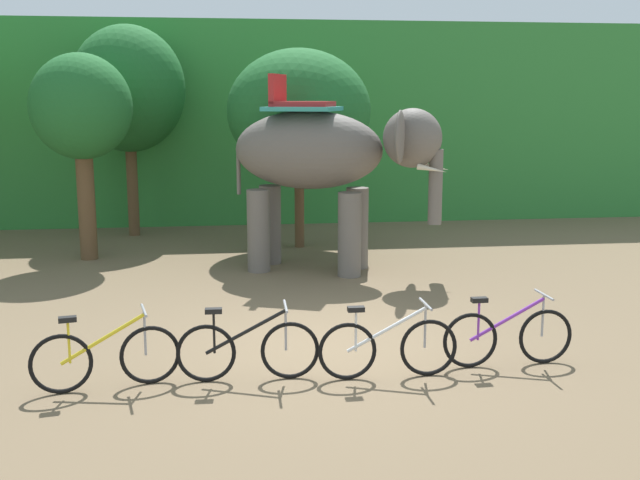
# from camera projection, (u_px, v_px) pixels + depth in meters

# --- Properties ---
(ground_plane) EXTENTS (80.00, 80.00, 0.00)m
(ground_plane) POSITION_uv_depth(u_px,v_px,m) (328.00, 347.00, 10.46)
(ground_plane) COLOR brown
(foliage_hedge) EXTENTS (36.00, 6.00, 5.31)m
(foliage_hedge) POSITION_uv_depth(u_px,v_px,m) (267.00, 121.00, 22.97)
(foliage_hedge) COLOR #338438
(foliage_hedge) RESTS_ON ground
(tree_center_right) EXTENTS (2.05, 2.05, 4.23)m
(tree_center_right) POSITION_uv_depth(u_px,v_px,m) (81.00, 110.00, 15.61)
(tree_center_right) COLOR brown
(tree_center_right) RESTS_ON ground
(tree_far_left) EXTENTS (2.70, 2.70, 5.04)m
(tree_far_left) POSITION_uv_depth(u_px,v_px,m) (128.00, 89.00, 18.31)
(tree_far_left) COLOR brown
(tree_far_left) RESTS_ON ground
(tree_center_left) EXTENTS (3.16, 3.16, 4.40)m
(tree_center_left) POSITION_uv_depth(u_px,v_px,m) (299.00, 112.00, 16.90)
(tree_center_left) COLOR brown
(tree_center_left) RESTS_ON ground
(elephant) EXTENTS (4.21, 2.83, 3.78)m
(elephant) POSITION_uv_depth(u_px,v_px,m) (325.00, 158.00, 14.71)
(elephant) COLOR #665E56
(elephant) RESTS_ON ground
(bike_yellow) EXTENTS (1.69, 0.53, 0.92)m
(bike_yellow) POSITION_uv_depth(u_px,v_px,m) (106.00, 357.00, 8.91)
(bike_yellow) COLOR black
(bike_yellow) RESTS_ON ground
(bike_black) EXTENTS (1.71, 0.52, 0.92)m
(bike_black) POSITION_uv_depth(u_px,v_px,m) (248.00, 349.00, 9.18)
(bike_black) COLOR black
(bike_black) RESTS_ON ground
(bike_white) EXTENTS (1.71, 0.52, 0.92)m
(bike_white) POSITION_uv_depth(u_px,v_px,m) (388.00, 347.00, 9.26)
(bike_white) COLOR black
(bike_white) RESTS_ON ground
(bike_purple) EXTENTS (1.71, 0.52, 0.92)m
(bike_purple) POSITION_uv_depth(u_px,v_px,m) (508.00, 336.00, 9.69)
(bike_purple) COLOR black
(bike_purple) RESTS_ON ground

